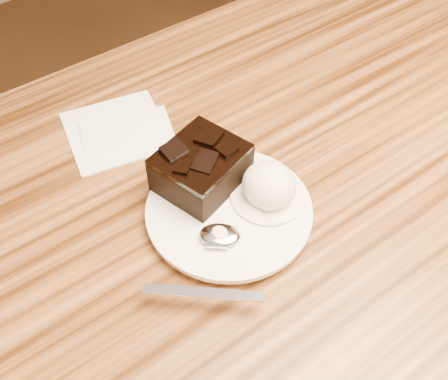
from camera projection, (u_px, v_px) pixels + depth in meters
dining_table at (286, 319)px, 0.97m from camera, size 1.20×0.80×0.75m
plate at (229, 212)px, 0.65m from camera, size 0.20×0.20×0.02m
brownie at (201, 170)px, 0.65m from camera, size 0.12×0.11×0.05m
ice_cream_scoop at (269, 185)px, 0.63m from camera, size 0.06×0.07×0.05m
melt_puddle at (268, 196)px, 0.65m from camera, size 0.09×0.09×0.00m
spoon at (220, 236)px, 0.61m from camera, size 0.16×0.15×0.01m
napkin at (117, 130)px, 0.75m from camera, size 0.16×0.16×0.01m
crumb_a at (256, 206)px, 0.64m from camera, size 0.01×0.01×0.00m
crumb_b at (252, 194)px, 0.65m from camera, size 0.01×0.01×0.00m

